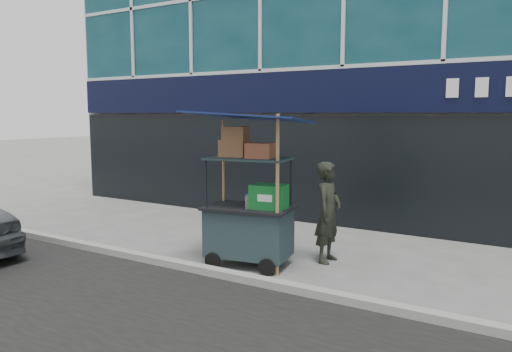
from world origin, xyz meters
The scene contains 4 objects.
ground centered at (0.00, 0.00, 0.00)m, with size 80.00×80.00×0.00m, color #5F5F5B.
curb centered at (0.00, -0.20, 0.06)m, with size 80.00×0.18×0.12m, color gray.
vendor_cart centered at (-0.18, 0.54, 0.87)m, with size 2.03×1.59×2.48m.
vendor_man centered at (0.81, 1.38, 0.83)m, with size 0.60×0.40×1.66m, color black.
Camera 1 is at (4.00, -6.06, 2.43)m, focal length 35.00 mm.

